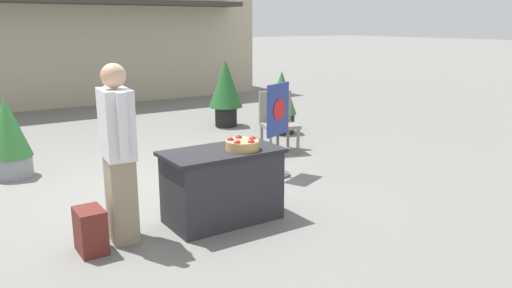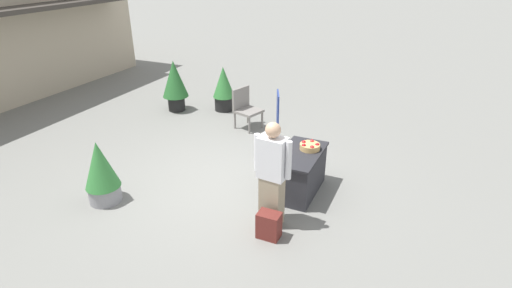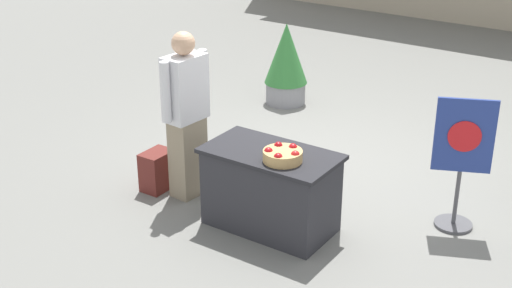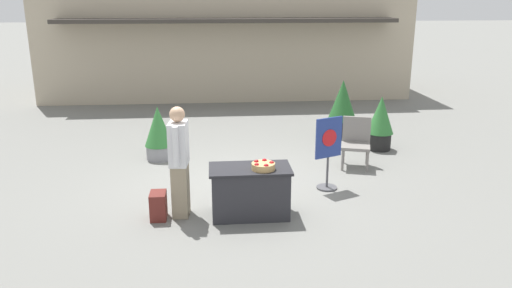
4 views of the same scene
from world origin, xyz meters
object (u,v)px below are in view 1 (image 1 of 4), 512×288
object	(u,v)px
person_visitor	(118,153)
poster_board	(278,127)
display_table	(222,185)
patio_chair	(278,119)
potted_plant_near_left	(281,101)
apple_basket	(242,144)
potted_plant_far_left	(226,88)
backpack	(91,231)
potted_plant_near_right	(8,136)

from	to	relation	value
person_visitor	poster_board	xyz separation A→B (m)	(2.50, 0.90, -0.20)
display_table	patio_chair	xyz separation A→B (m)	(2.28, 2.16, 0.14)
poster_board	potted_plant_near_left	distance (m)	2.78
apple_basket	patio_chair	size ratio (longest dim) A/B	0.36
display_table	person_visitor	xyz separation A→B (m)	(-1.06, 0.09, 0.49)
display_table	potted_plant_near_left	bearing A→B (deg)	45.77
potted_plant_far_left	backpack	bearing A→B (deg)	-132.18
backpack	patio_chair	bearing A→B (deg)	30.43
person_visitor	apple_basket	bearing A→B (deg)	-3.92
person_visitor	potted_plant_far_left	size ratio (longest dim) A/B	1.26
potted_plant_near_left	potted_plant_far_left	bearing A→B (deg)	115.29
apple_basket	patio_chair	bearing A→B (deg)	47.30
potted_plant_near_right	patio_chair	bearing A→B (deg)	-11.25
display_table	poster_board	size ratio (longest dim) A/B	0.97
potted_plant_near_right	potted_plant_near_left	bearing A→B (deg)	3.16
apple_basket	potted_plant_near_left	size ratio (longest dim) A/B	0.29
potted_plant_near_right	apple_basket	bearing A→B (deg)	-58.66
person_visitor	potted_plant_near_left	bearing A→B (deg)	41.68
apple_basket	potted_plant_near_right	distance (m)	3.57
person_visitor	patio_chair	bearing A→B (deg)	36.74
poster_board	person_visitor	bearing A→B (deg)	-94.02
apple_basket	potted_plant_near_right	size ratio (longest dim) A/B	0.31
person_visitor	backpack	size ratio (longest dim) A/B	4.10
potted_plant_near_right	potted_plant_near_left	size ratio (longest dim) A/B	0.94
poster_board	potted_plant_near_right	distance (m)	3.66
poster_board	potted_plant_far_left	distance (m)	3.57
patio_chair	potted_plant_near_right	distance (m)	4.01
poster_board	potted_plant_far_left	bearing A→B (deg)	137.86
backpack	person_visitor	bearing A→B (deg)	16.26
patio_chair	backpack	bearing A→B (deg)	-42.95
person_visitor	patio_chair	size ratio (longest dim) A/B	1.76
patio_chair	potted_plant_near_right	size ratio (longest dim) A/B	0.87
poster_board	potted_plant_near_left	bearing A→B (deg)	119.08
poster_board	potted_plant_far_left	xyz separation A→B (m)	(1.13, 3.38, 0.09)
backpack	potted_plant_near_right	bearing A→B (deg)	95.06
patio_chair	potted_plant_near_left	xyz separation A→B (m)	(0.84, 1.05, 0.09)
backpack	apple_basket	bearing A→B (deg)	-3.55
potted_plant_near_left	apple_basket	bearing A→B (deg)	-131.51
display_table	potted_plant_far_left	size ratio (longest dim) A/B	0.91
apple_basket	person_visitor	world-z (taller)	person_visitor
potted_plant_near_right	potted_plant_near_left	distance (m)	4.79
potted_plant_near_left	poster_board	bearing A→B (deg)	-127.19
person_visitor	potted_plant_near_right	xyz separation A→B (m)	(-0.60, 2.84, -0.30)
patio_chair	potted_plant_near_left	distance (m)	1.35
person_visitor	potted_plant_far_left	xyz separation A→B (m)	(3.63, 4.28, -0.10)
potted_plant_far_left	potted_plant_near_left	bearing A→B (deg)	-64.71
poster_board	patio_chair	distance (m)	1.44
backpack	patio_chair	xyz separation A→B (m)	(3.68, 2.16, 0.33)
apple_basket	potted_plant_near_left	world-z (taller)	potted_plant_near_left
poster_board	display_table	bearing A→B (deg)	-79.20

